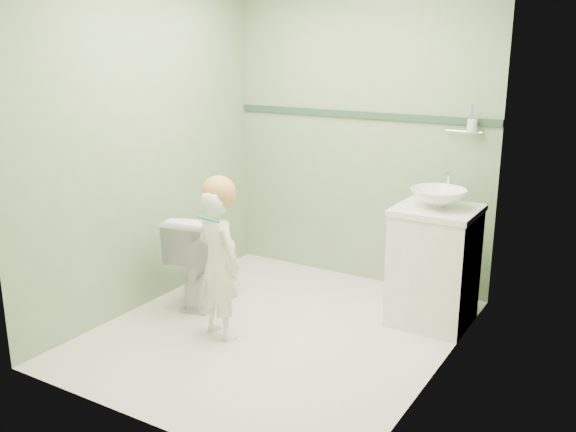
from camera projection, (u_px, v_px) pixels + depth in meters
The scene contains 12 objects.
ground at pixel (277, 332), 4.29m from camera, with size 2.50×2.50×0.00m, color silver.
room_shell at pixel (276, 157), 3.97m from camera, with size 2.50×2.54×2.40m.
trim_stripe at pixel (360, 115), 4.95m from camera, with size 2.20×0.02×0.05m, color #2C4935.
vanity at pixel (434, 268), 4.34m from camera, with size 0.52×0.50×0.80m, color silver.
counter at pixel (437, 210), 4.24m from camera, with size 0.54×0.52×0.04m, color white.
basin at pixel (438, 198), 4.21m from camera, with size 0.37×0.37×0.13m, color white.
faucet at pixel (448, 181), 4.34m from camera, with size 0.03×0.13×0.18m.
cup_holder at pixel (471, 126), 4.47m from camera, with size 0.26×0.07×0.21m.
toilet at pixel (206, 257), 4.73m from camera, with size 0.39×0.68×0.69m, color white.
toddler at pixel (218, 264), 4.11m from camera, with size 0.37×0.24×1.01m, color silver.
hair_cap at pixel (219, 193), 4.01m from camera, with size 0.22×0.22×0.22m, color #C48944.
teal_toothbrush at pixel (208, 218), 3.88m from camera, with size 0.11×0.14×0.08m.
Camera 1 is at (2.09, -3.32, 1.89)m, focal length 39.44 mm.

